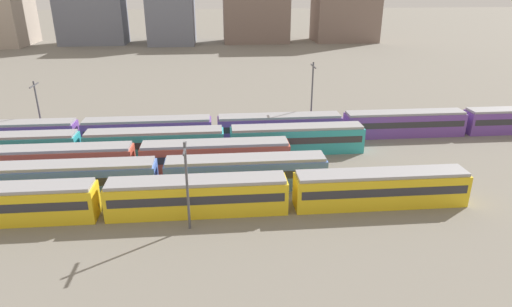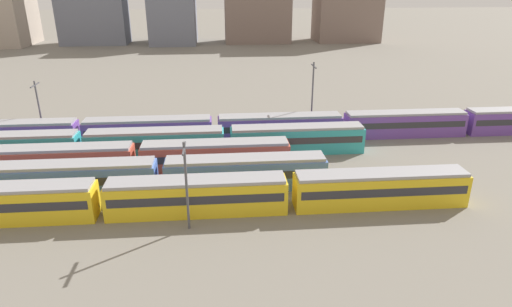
% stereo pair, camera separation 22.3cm
% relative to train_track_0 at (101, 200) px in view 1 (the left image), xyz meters
% --- Properties ---
extents(train_track_0, '(74.70, 3.06, 3.75)m').
position_rel_train_track_0_xyz_m(train_track_0, '(0.00, 0.00, 0.00)').
color(train_track_0, yellow).
rests_on(train_track_0, ground_plane).
extents(train_track_1, '(55.80, 3.06, 3.75)m').
position_rel_train_track_0_xyz_m(train_track_1, '(-4.22, 5.20, -0.00)').
color(train_track_1, '#4C70BC').
rests_on(train_track_1, ground_plane).
extents(train_track_2, '(55.80, 3.06, 3.75)m').
position_rel_train_track_0_xyz_m(train_track_2, '(-7.58, 10.40, -0.00)').
color(train_track_2, '#BC4C38').
rests_on(train_track_2, ground_plane).
extents(train_track_3, '(55.80, 3.06, 3.75)m').
position_rel_train_track_0_xyz_m(train_track_3, '(3.43, 15.60, -0.00)').
color(train_track_3, teal).
rests_on(train_track_3, ground_plane).
extents(train_track_4, '(93.60, 3.06, 3.75)m').
position_rel_train_track_0_xyz_m(train_track_4, '(20.67, 20.80, 0.00)').
color(train_track_4, '#6B429E').
rests_on(train_track_4, ground_plane).
extents(catenary_pole_0, '(0.24, 3.20, 8.78)m').
position_rel_train_track_0_xyz_m(catenary_pole_0, '(8.72, -3.01, 3.01)').
color(catenary_pole_0, '#4C4C51').
rests_on(catenary_pole_0, ground_plane).
extents(catenary_pole_1, '(0.24, 3.20, 8.66)m').
position_rel_train_track_0_xyz_m(catenary_pole_1, '(-14.00, 24.08, 2.95)').
color(catenary_pole_1, '#4C4C51').
rests_on(catenary_pole_1, ground_plane).
extents(catenary_pole_3, '(0.24, 3.20, 10.70)m').
position_rel_train_track_0_xyz_m(catenary_pole_3, '(26.02, 24.05, 4.00)').
color(catenary_pole_3, '#4C4C51').
rests_on(catenary_pole_3, ground_plane).
extents(distant_building_2, '(15.91, 20.80, 26.34)m').
position_rel_train_track_0_xyz_m(distant_building_2, '(-3.31, 125.49, 11.27)').
color(distant_building_2, slate).
rests_on(distant_building_2, ground_plane).
extents(distant_building_3, '(23.31, 14.55, 24.76)m').
position_rel_train_track_0_xyz_m(distant_building_3, '(26.74, 125.49, 10.48)').
color(distant_building_3, '#7A665B').
rests_on(distant_building_3, ground_plane).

